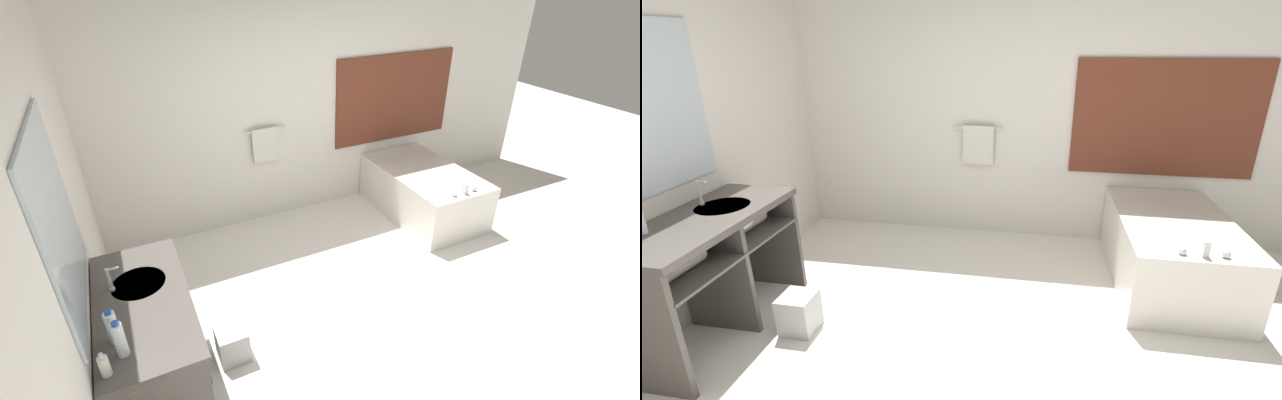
# 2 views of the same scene
# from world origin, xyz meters

# --- Properties ---
(ground_plane) EXTENTS (16.00, 16.00, 0.00)m
(ground_plane) POSITION_xyz_m (0.00, 0.00, 0.00)
(ground_plane) COLOR silver
(ground_plane) RESTS_ON ground
(wall_back_with_blinds) EXTENTS (7.40, 0.13, 2.70)m
(wall_back_with_blinds) POSITION_xyz_m (0.05, 2.23, 1.35)
(wall_back_with_blinds) COLOR silver
(wall_back_with_blinds) RESTS_ON ground_plane
(vanity_counter) EXTENTS (0.60, 1.31, 0.89)m
(vanity_counter) POSITION_xyz_m (-1.88, 0.20, 0.65)
(vanity_counter) COLOR #4C4742
(vanity_counter) RESTS_ON ground_plane
(sink_faucet) EXTENTS (0.09, 0.04, 0.18)m
(sink_faucet) POSITION_xyz_m (-2.05, 0.37, 0.98)
(sink_faucet) COLOR silver
(sink_faucet) RESTS_ON vanity_counter
(bathtub) EXTENTS (0.91, 1.54, 0.72)m
(bathtub) POSITION_xyz_m (1.48, 1.42, 0.33)
(bathtub) COLOR silver
(bathtub) RESTS_ON ground_plane
(waste_bin) EXTENTS (0.24, 0.24, 0.29)m
(waste_bin) POSITION_xyz_m (-1.33, 0.24, 0.14)
(waste_bin) COLOR #B2B2B2
(waste_bin) RESTS_ON ground_plane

